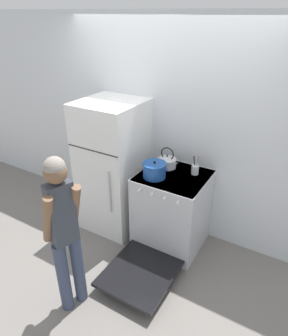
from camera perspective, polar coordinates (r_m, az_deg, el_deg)
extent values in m
plane|color=slate|center=(4.18, 3.44, -9.56)|extent=(14.00, 14.00, 0.00)
cube|color=silver|center=(3.58, 4.23, 7.16)|extent=(10.00, 0.06, 2.55)
cube|color=white|center=(3.71, -5.88, 0.19)|extent=(0.70, 0.72, 1.65)
cube|color=#2D2D2D|center=(3.30, -9.86, 3.28)|extent=(0.69, 0.01, 0.01)
cylinder|color=#B2B5BA|center=(3.39, -6.55, -4.68)|extent=(0.02, 0.02, 0.53)
cube|color=silver|center=(3.55, 5.35, -7.98)|extent=(0.74, 0.70, 0.93)
cube|color=black|center=(3.30, 5.69, -1.54)|extent=(0.73, 0.69, 0.02)
cube|color=black|center=(3.32, 2.86, -10.95)|extent=(0.64, 0.05, 0.71)
cylinder|color=black|center=(3.25, 1.98, -1.74)|extent=(0.22, 0.22, 0.01)
cylinder|color=black|center=(3.13, 7.35, -3.26)|extent=(0.22, 0.22, 0.01)
cylinder|color=black|center=(3.47, 4.21, 0.21)|extent=(0.22, 0.22, 0.01)
cylinder|color=black|center=(3.36, 9.29, -1.13)|extent=(0.22, 0.22, 0.01)
cylinder|color=silver|center=(3.15, -0.89, -4.26)|extent=(0.04, 0.02, 0.04)
cylinder|color=silver|center=(3.08, 1.47, -5.00)|extent=(0.04, 0.02, 0.04)
cylinder|color=silver|center=(3.03, 3.94, -5.77)|extent=(0.04, 0.02, 0.04)
cylinder|color=silver|center=(2.97, 6.50, -6.55)|extent=(0.04, 0.02, 0.04)
cube|color=black|center=(3.29, -0.78, -19.36)|extent=(0.68, 0.75, 0.04)
cube|color=#99999E|center=(3.51, 4.68, -9.31)|extent=(0.60, 0.38, 0.01)
cylinder|color=#1E4C9E|center=(3.22, 2.00, -0.55)|extent=(0.25, 0.25, 0.15)
cylinder|color=#1E4C9E|center=(3.18, 2.02, 0.77)|extent=(0.26, 0.26, 0.02)
sphere|color=black|center=(3.17, 2.03, 1.11)|extent=(0.03, 0.03, 0.03)
cylinder|color=#1E4C9E|center=(3.25, -0.07, 0.83)|extent=(0.03, 0.02, 0.02)
cylinder|color=#1E4C9E|center=(3.14, 4.18, -0.31)|extent=(0.03, 0.02, 0.02)
cylinder|color=silver|center=(3.44, 4.40, 0.99)|extent=(0.21, 0.21, 0.10)
cone|color=silver|center=(3.41, 4.44, 1.97)|extent=(0.20, 0.20, 0.03)
sphere|color=black|center=(3.40, 4.46, 2.32)|extent=(0.02, 0.02, 0.02)
cone|color=silver|center=(3.40, 5.91, 0.76)|extent=(0.11, 0.03, 0.09)
torus|color=black|center=(3.39, 4.47, 2.71)|extent=(0.16, 0.01, 0.16)
cylinder|color=silver|center=(3.33, 9.70, -0.34)|extent=(0.08, 0.08, 0.10)
cylinder|color=#9E7547|center=(3.30, 9.95, 0.70)|extent=(0.04, 0.03, 0.20)
cylinder|color=#232326|center=(3.32, 9.58, 0.78)|extent=(0.04, 0.01, 0.19)
cylinder|color=#B2B5BA|center=(3.30, 9.99, 0.33)|extent=(0.04, 0.03, 0.17)
cylinder|color=#38425B|center=(2.98, -15.08, -19.48)|extent=(0.11, 0.11, 0.77)
cylinder|color=#38425B|center=(3.02, -12.41, -18.28)|extent=(0.11, 0.11, 0.77)
cube|color=#383D47|center=(2.56, -15.41, -8.40)|extent=(0.18, 0.24, 0.58)
cylinder|color=brown|center=(2.53, -17.82, -9.35)|extent=(0.24, 0.15, 0.51)
cylinder|color=brown|center=(2.60, -13.08, -7.46)|extent=(0.24, 0.15, 0.51)
sphere|color=brown|center=(2.36, -16.57, -0.78)|extent=(0.19, 0.19, 0.19)
sphere|color=gray|center=(2.35, -16.70, 0.12)|extent=(0.17, 0.17, 0.17)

